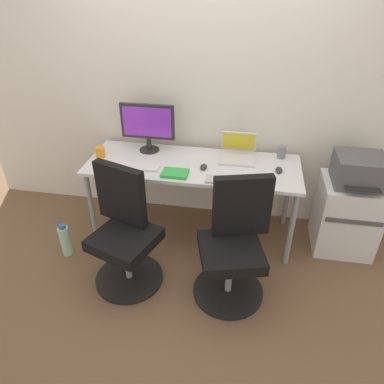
{
  "coord_description": "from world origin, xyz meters",
  "views": [
    {
      "loc": [
        0.46,
        -2.65,
        2.15
      ],
      "look_at": [
        0.0,
        -0.05,
        0.47
      ],
      "focal_mm": 33.39,
      "sensor_mm": 36.0,
      "label": 1
    }
  ],
  "objects_px": {
    "office_chair_left": "(125,233)",
    "side_cabinet": "(346,215)",
    "water_bottle_on_floor": "(65,240)",
    "desktop_monitor": "(148,124)",
    "office_chair_right": "(234,246)",
    "open_laptop": "(238,152)",
    "printer": "(359,170)",
    "coffee_mug": "(100,152)"
  },
  "relations": [
    {
      "from": "office_chair_left",
      "to": "water_bottle_on_floor",
      "type": "xyz_separation_m",
      "value": [
        -0.61,
        0.14,
        -0.28
      ]
    },
    {
      "from": "desktop_monitor",
      "to": "open_laptop",
      "type": "relative_size",
      "value": 1.55
    },
    {
      "from": "office_chair_left",
      "to": "side_cabinet",
      "type": "distance_m",
      "value": 1.89
    },
    {
      "from": "side_cabinet",
      "to": "printer",
      "type": "distance_m",
      "value": 0.45
    },
    {
      "from": "printer",
      "to": "office_chair_left",
      "type": "bearing_deg",
      "value": -158.84
    },
    {
      "from": "office_chair_right",
      "to": "water_bottle_on_floor",
      "type": "height_order",
      "value": "office_chair_right"
    },
    {
      "from": "printer",
      "to": "water_bottle_on_floor",
      "type": "height_order",
      "value": "printer"
    },
    {
      "from": "office_chair_left",
      "to": "office_chair_right",
      "type": "xyz_separation_m",
      "value": [
        0.83,
        0.0,
        0.0
      ]
    },
    {
      "from": "office_chair_right",
      "to": "side_cabinet",
      "type": "height_order",
      "value": "office_chair_right"
    },
    {
      "from": "open_laptop",
      "to": "office_chair_left",
      "type": "bearing_deg",
      "value": -133.75
    },
    {
      "from": "open_laptop",
      "to": "coffee_mug",
      "type": "relative_size",
      "value": 3.37
    },
    {
      "from": "printer",
      "to": "desktop_monitor",
      "type": "relative_size",
      "value": 0.83
    },
    {
      "from": "office_chair_left",
      "to": "desktop_monitor",
      "type": "height_order",
      "value": "desktop_monitor"
    },
    {
      "from": "printer",
      "to": "coffee_mug",
      "type": "height_order",
      "value": "printer"
    },
    {
      "from": "open_laptop",
      "to": "coffee_mug",
      "type": "height_order",
      "value": "open_laptop"
    },
    {
      "from": "office_chair_right",
      "to": "open_laptop",
      "type": "height_order",
      "value": "open_laptop"
    },
    {
      "from": "office_chair_left",
      "to": "coffee_mug",
      "type": "xyz_separation_m",
      "value": [
        -0.4,
        0.62,
        0.35
      ]
    },
    {
      "from": "printer",
      "to": "desktop_monitor",
      "type": "height_order",
      "value": "desktop_monitor"
    },
    {
      "from": "office_chair_left",
      "to": "side_cabinet",
      "type": "bearing_deg",
      "value": 21.19
    },
    {
      "from": "side_cabinet",
      "to": "desktop_monitor",
      "type": "height_order",
      "value": "desktop_monitor"
    },
    {
      "from": "desktop_monitor",
      "to": "open_laptop",
      "type": "bearing_deg",
      "value": -0.67
    },
    {
      "from": "office_chair_right",
      "to": "open_laptop",
      "type": "distance_m",
      "value": 0.89
    },
    {
      "from": "open_laptop",
      "to": "office_chair_right",
      "type": "bearing_deg",
      "value": -86.42
    },
    {
      "from": "office_chair_left",
      "to": "side_cabinet",
      "type": "xyz_separation_m",
      "value": [
        1.76,
        0.68,
        -0.1
      ]
    },
    {
      "from": "office_chair_left",
      "to": "water_bottle_on_floor",
      "type": "bearing_deg",
      "value": 167.02
    },
    {
      "from": "office_chair_right",
      "to": "side_cabinet",
      "type": "distance_m",
      "value": 1.15
    },
    {
      "from": "printer",
      "to": "coffee_mug",
      "type": "relative_size",
      "value": 4.35
    },
    {
      "from": "office_chair_right",
      "to": "side_cabinet",
      "type": "xyz_separation_m",
      "value": [
        0.92,
        0.68,
        -0.1
      ]
    },
    {
      "from": "coffee_mug",
      "to": "side_cabinet",
      "type": "bearing_deg",
      "value": 1.5
    },
    {
      "from": "desktop_monitor",
      "to": "coffee_mug",
      "type": "relative_size",
      "value": 5.22
    },
    {
      "from": "office_chair_left",
      "to": "office_chair_right",
      "type": "height_order",
      "value": "same"
    },
    {
      "from": "desktop_monitor",
      "to": "coffee_mug",
      "type": "height_order",
      "value": "desktop_monitor"
    },
    {
      "from": "water_bottle_on_floor",
      "to": "coffee_mug",
      "type": "height_order",
      "value": "coffee_mug"
    },
    {
      "from": "printer",
      "to": "water_bottle_on_floor",
      "type": "relative_size",
      "value": 1.29
    },
    {
      "from": "office_chair_right",
      "to": "coffee_mug",
      "type": "height_order",
      "value": "office_chair_right"
    },
    {
      "from": "side_cabinet",
      "to": "water_bottle_on_floor",
      "type": "bearing_deg",
      "value": -167.17
    },
    {
      "from": "office_chair_right",
      "to": "desktop_monitor",
      "type": "bearing_deg",
      "value": 135.85
    },
    {
      "from": "printer",
      "to": "open_laptop",
      "type": "height_order",
      "value": "open_laptop"
    },
    {
      "from": "water_bottle_on_floor",
      "to": "desktop_monitor",
      "type": "xyz_separation_m",
      "value": [
        0.6,
        0.69,
        0.83
      ]
    },
    {
      "from": "office_chair_left",
      "to": "water_bottle_on_floor",
      "type": "height_order",
      "value": "office_chair_left"
    },
    {
      "from": "coffee_mug",
      "to": "office_chair_right",
      "type": "bearing_deg",
      "value": -26.77
    },
    {
      "from": "side_cabinet",
      "to": "open_laptop",
      "type": "height_order",
      "value": "open_laptop"
    }
  ]
}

